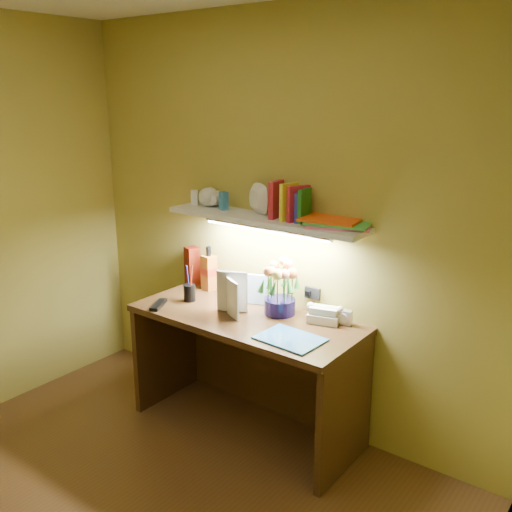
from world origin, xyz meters
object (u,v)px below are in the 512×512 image
(flower_bouquet, at_px, (280,288))
(desk_clock, at_px, (344,317))
(telephone, at_px, (325,313))
(desk, at_px, (246,373))
(whisky_bottle, at_px, (209,268))

(flower_bouquet, distance_m, desk_clock, 0.41)
(telephone, bearing_deg, flower_bouquet, 174.90)
(telephone, bearing_deg, desk, -169.71)
(flower_bouquet, bearing_deg, desk, -132.99)
(telephone, bearing_deg, whisky_bottle, 162.97)
(flower_bouquet, relative_size, telephone, 1.83)
(desk, distance_m, desk_clock, 0.71)
(telephone, xyz_separation_m, whisky_bottle, (-0.90, 0.02, 0.10))
(flower_bouquet, distance_m, telephone, 0.30)
(telephone, height_order, whisky_bottle, whisky_bottle)
(flower_bouquet, distance_m, whisky_bottle, 0.63)
(flower_bouquet, height_order, telephone, flower_bouquet)
(desk_clock, height_order, whisky_bottle, whisky_bottle)
(desk, height_order, whisky_bottle, whisky_bottle)
(desk, bearing_deg, desk_clock, 24.11)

